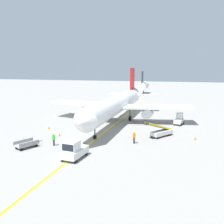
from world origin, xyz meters
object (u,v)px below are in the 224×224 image
at_px(ground_crew_wing_walker, 134,137).
at_px(safety_cone_wingtip_left, 49,128).
at_px(safety_cone_wingtip_right, 23,139).
at_px(safety_cone_nose_right, 131,117).
at_px(safety_cone_nose_left, 195,138).
at_px(baggage_cart_loaded, 27,144).
at_px(baggage_tug_near_wing, 179,120).
at_px(airliner, 117,104).
at_px(safety_cone_tail_area, 59,135).
at_px(ground_crew_marshaller, 54,139).
at_px(belt_loader_forward_hold, 161,131).
at_px(pushback_tug, 74,150).

distance_m(ground_crew_wing_walker, safety_cone_wingtip_left, 15.95).
bearing_deg(safety_cone_wingtip_right, safety_cone_nose_right, 60.28).
bearing_deg(safety_cone_nose_left, safety_cone_nose_right, 132.10).
height_order(baggage_cart_loaded, ground_crew_wing_walker, ground_crew_wing_walker).
xyz_separation_m(baggage_tug_near_wing, safety_cone_nose_left, (2.38, -9.39, -0.71)).
bearing_deg(ground_crew_wing_walker, airliner, 114.07).
relative_size(airliner, safety_cone_tail_area, 80.13).
relative_size(ground_crew_marshaller, safety_cone_wingtip_right, 3.86).
xyz_separation_m(belt_loader_forward_hold, safety_cone_nose_right, (-6.95, 12.65, -0.56)).
height_order(belt_loader_forward_hold, safety_cone_nose_left, belt_loader_forward_hold).
height_order(safety_cone_nose_left, safety_cone_nose_right, same).
height_order(baggage_cart_loaded, safety_cone_nose_left, baggage_cart_loaded).
xyz_separation_m(airliner, baggage_tug_near_wing, (11.46, 0.69, -2.49)).
height_order(safety_cone_nose_right, safety_cone_wingtip_right, same).
bearing_deg(ground_crew_marshaller, belt_loader_forward_hold, 32.02).
relative_size(pushback_tug, safety_cone_wingtip_right, 8.58).
xyz_separation_m(pushback_tug, belt_loader_forward_hold, (8.83, 11.95, -0.22)).
distance_m(baggage_tug_near_wing, safety_cone_wingtip_right, 26.75).
bearing_deg(safety_cone_wingtip_left, ground_crew_wing_walker, -15.17).
xyz_separation_m(safety_cone_nose_left, safety_cone_wingtip_right, (-23.46, -7.05, 0.00)).
distance_m(airliner, ground_crew_marshaller, 17.26).
xyz_separation_m(ground_crew_marshaller, safety_cone_nose_left, (18.27, 7.79, -0.69)).
distance_m(safety_cone_wingtip_left, safety_cone_tail_area, 5.26).
distance_m(ground_crew_marshaller, safety_cone_nose_right, 21.92).
relative_size(safety_cone_nose_left, safety_cone_wingtip_left, 1.00).
distance_m(safety_cone_nose_left, safety_cone_nose_right, 17.76).
bearing_deg(safety_cone_wingtip_right, safety_cone_wingtip_left, 90.75).
xyz_separation_m(safety_cone_nose_left, safety_cone_tail_area, (-19.72, -3.42, 0.00)).
bearing_deg(belt_loader_forward_hold, pushback_tug, -126.45).
height_order(baggage_cart_loaded, safety_cone_nose_right, baggage_cart_loaded).
xyz_separation_m(pushback_tug, safety_cone_nose_left, (13.79, 11.42, -0.77)).
relative_size(baggage_cart_loaded, safety_cone_nose_left, 8.48).
distance_m(pushback_tug, belt_loader_forward_hold, 14.86).
relative_size(pushback_tug, safety_cone_nose_right, 8.58).
bearing_deg(safety_cone_nose_left, airliner, 147.84).
relative_size(ground_crew_marshaller, safety_cone_tail_area, 3.86).
bearing_deg(safety_cone_nose_left, safety_cone_tail_area, -170.16).
relative_size(baggage_tug_near_wing, ground_crew_wing_walker, 1.55).
xyz_separation_m(safety_cone_nose_right, safety_cone_wingtip_left, (-11.65, -12.99, 0.00)).
bearing_deg(airliner, safety_cone_nose_right, 66.75).
height_order(ground_crew_wing_walker, safety_cone_nose_left, ground_crew_wing_walker).
height_order(airliner, safety_cone_nose_right, airliner).
height_order(baggage_cart_loaded, safety_cone_wingtip_left, baggage_cart_loaded).
bearing_deg(safety_cone_wingtip_left, baggage_tug_near_wing, 23.48).
distance_m(pushback_tug, safety_cone_wingtip_left, 15.19).
distance_m(safety_cone_nose_right, safety_cone_wingtip_left, 17.45).
distance_m(pushback_tug, safety_cone_nose_right, 24.68).
xyz_separation_m(pushback_tug, safety_cone_wingtip_left, (-9.77, 11.61, -0.77)).
height_order(baggage_tug_near_wing, ground_crew_marshaller, baggage_tug_near_wing).
distance_m(ground_crew_marshaller, safety_cone_wingtip_left, 9.60).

